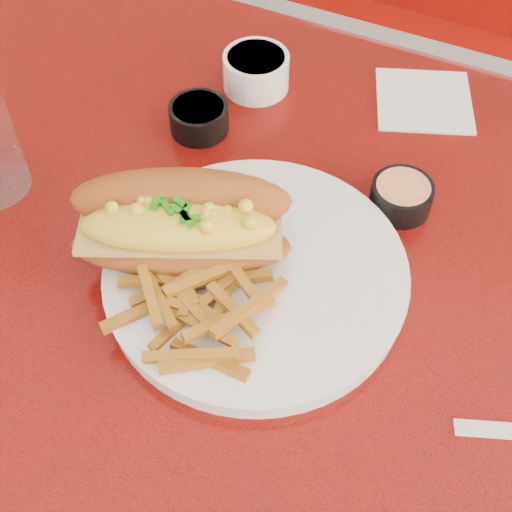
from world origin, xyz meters
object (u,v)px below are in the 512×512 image
at_px(diner_table, 298,369).
at_px(sauce_cup_right, 401,196).
at_px(booth_bench_far, 444,135).
at_px(mac_hoagie, 180,224).
at_px(sauce_cup_left, 199,117).
at_px(fork, 271,308).
at_px(gravy_ramekin, 256,71).
at_px(dinner_plate, 256,275).

relative_size(diner_table, sauce_cup_right, 15.37).
distance_m(booth_bench_far, mac_hoagie, 1.00).
distance_m(diner_table, sauce_cup_left, 0.30).
bearing_deg(booth_bench_far, fork, -90.88).
relative_size(booth_bench_far, sauce_cup_left, 13.96).
distance_m(diner_table, fork, 0.19).
height_order(gravy_ramekin, sauce_cup_left, gravy_ramekin).
bearing_deg(sauce_cup_left, booth_bench_far, 73.97).
relative_size(booth_bench_far, fork, 8.48).
distance_m(diner_table, booth_bench_far, 0.87).
bearing_deg(booth_bench_far, gravy_ramekin, -106.23).
height_order(booth_bench_far, gravy_ramekin, booth_bench_far).
distance_m(dinner_plate, gravy_ramekin, 0.28).
bearing_deg(diner_table, gravy_ramekin, 124.68).
bearing_deg(gravy_ramekin, sauce_cup_right, -27.20).
distance_m(gravy_ramekin, sauce_cup_right, 0.24).
bearing_deg(fork, mac_hoagie, 86.66).
bearing_deg(sauce_cup_right, mac_hoagie, -136.10).
distance_m(sauce_cup_left, sauce_cup_right, 0.24).
xyz_separation_m(mac_hoagie, sauce_cup_left, (-0.08, 0.17, -0.04)).
bearing_deg(dinner_plate, mac_hoagie, -173.47).
bearing_deg(mac_hoagie, fork, -37.89).
bearing_deg(dinner_plate, fork, -46.77).
relative_size(booth_bench_far, mac_hoagie, 5.41).
bearing_deg(booth_bench_far, dinner_plate, -93.00).
xyz_separation_m(diner_table, fork, (-0.01, -0.05, 0.18)).
xyz_separation_m(mac_hoagie, gravy_ramekin, (-0.05, 0.27, -0.03)).
bearing_deg(booth_bench_far, diner_table, -90.00).
bearing_deg(sauce_cup_left, sauce_cup_right, -3.75).
bearing_deg(sauce_cup_right, gravy_ramekin, 152.80).
relative_size(diner_table, fork, 8.69).
bearing_deg(mac_hoagie, sauce_cup_right, 19.33).
distance_m(mac_hoagie, sauce_cup_left, 0.19).
distance_m(diner_table, sauce_cup_right, 0.23).
xyz_separation_m(diner_table, gravy_ramekin, (-0.17, 0.24, 0.18)).
relative_size(diner_table, mac_hoagie, 5.54).
distance_m(dinner_plate, mac_hoagie, 0.09).
distance_m(booth_bench_far, gravy_ramekin, 0.78).
bearing_deg(booth_bench_far, mac_hoagie, -97.80).
relative_size(diner_table, gravy_ramekin, 13.11).
height_order(gravy_ramekin, sauce_cup_right, gravy_ramekin).
relative_size(dinner_plate, sauce_cup_left, 4.11).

